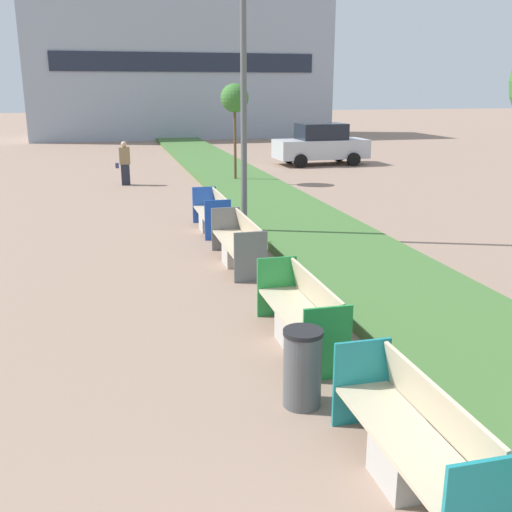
# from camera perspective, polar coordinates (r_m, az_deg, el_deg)

# --- Properties ---
(planter_grass_strip) EXTENTS (2.80, 120.00, 0.18)m
(planter_grass_strip) POSITION_cam_1_polar(r_m,az_deg,el_deg) (14.14, 5.95, 2.00)
(planter_grass_strip) COLOR #426B33
(planter_grass_strip) RESTS_ON ground
(building_backdrop) EXTENTS (20.38, 6.40, 9.10)m
(building_backdrop) POSITION_cam_1_polar(r_m,az_deg,el_deg) (44.21, -7.17, 17.10)
(building_backdrop) COLOR #939EAD
(building_backdrop) RESTS_ON ground
(bench_teal_frame) EXTENTS (0.65, 2.14, 0.94)m
(bench_teal_frame) POSITION_cam_1_polar(r_m,az_deg,el_deg) (5.73, 14.70, -17.14)
(bench_teal_frame) COLOR #ADA8A0
(bench_teal_frame) RESTS_ON ground
(bench_green_frame) EXTENTS (0.65, 2.25, 0.94)m
(bench_green_frame) POSITION_cam_1_polar(r_m,az_deg,el_deg) (8.31, 4.34, -5.90)
(bench_green_frame) COLOR #ADA8A0
(bench_green_frame) RESTS_ON ground
(bench_grey_frame) EXTENTS (0.65, 2.36, 0.94)m
(bench_grey_frame) POSITION_cam_1_polar(r_m,az_deg,el_deg) (11.97, -1.62, 0.95)
(bench_grey_frame) COLOR #ADA8A0
(bench_grey_frame) RESTS_ON ground
(bench_blue_frame) EXTENTS (0.65, 1.99, 0.94)m
(bench_blue_frame) POSITION_cam_1_polar(r_m,az_deg,el_deg) (14.88, -4.19, 3.82)
(bench_blue_frame) COLOR #ADA8A0
(bench_blue_frame) RESTS_ON ground
(litter_bin) EXTENTS (0.44, 0.44, 0.90)m
(litter_bin) POSITION_cam_1_polar(r_m,az_deg,el_deg) (6.74, 4.44, -10.57)
(litter_bin) COLOR #4C4F51
(litter_bin) RESTS_ON ground
(street_lamp_post) EXTENTS (0.24, 0.44, 7.89)m
(street_lamp_post) POSITION_cam_1_polar(r_m,az_deg,el_deg) (13.86, -1.22, 19.48)
(street_lamp_post) COLOR #56595B
(street_lamp_post) RESTS_ON ground
(sapling_tree_far) EXTENTS (1.01, 1.01, 3.58)m
(sapling_tree_far) POSITION_cam_1_polar(r_m,az_deg,el_deg) (22.10, -2.05, 14.70)
(sapling_tree_far) COLOR brown
(sapling_tree_far) RESTS_ON ground
(pedestrian_walking) EXTENTS (0.53, 0.24, 1.57)m
(pedestrian_walking) POSITION_cam_1_polar(r_m,az_deg,el_deg) (22.38, -12.40, 8.62)
(pedestrian_walking) COLOR #232633
(pedestrian_walking) RESTS_ON ground
(parked_car_distant) EXTENTS (4.25, 2.00, 1.86)m
(parked_car_distant) POSITION_cam_1_polar(r_m,az_deg,el_deg) (28.01, 6.20, 10.52)
(parked_car_distant) COLOR #B7BABF
(parked_car_distant) RESTS_ON ground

